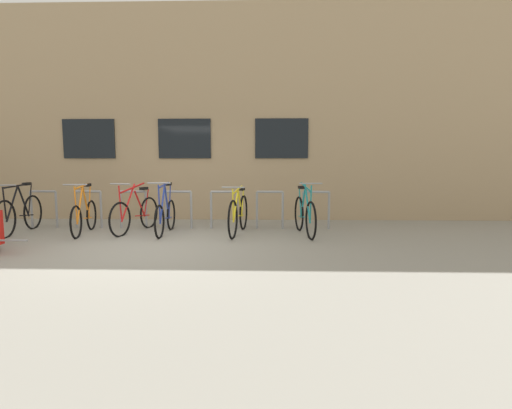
# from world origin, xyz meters

# --- Properties ---
(ground_plane) EXTENTS (42.00, 42.00, 0.00)m
(ground_plane) POSITION_xyz_m (0.00, 0.00, 0.00)
(ground_plane) COLOR gray
(storefront_building) EXTENTS (28.00, 5.80, 5.28)m
(storefront_building) POSITION_xyz_m (0.00, 6.08, 2.64)
(storefront_building) COLOR tan
(storefront_building) RESTS_ON ground
(bike_rack) EXTENTS (6.61, 0.05, 0.83)m
(bike_rack) POSITION_xyz_m (0.11, 1.90, 0.51)
(bike_rack) COLOR gray
(bike_rack) RESTS_ON ground
(bicycle_red) EXTENTS (0.57, 1.72, 1.06)m
(bicycle_red) POSITION_xyz_m (-0.69, 1.45, 0.38)
(bicycle_red) COLOR black
(bicycle_red) RESTS_ON ground
(bicycle_teal) EXTENTS (0.44, 1.73, 1.08)m
(bicycle_teal) POSITION_xyz_m (2.80, 1.25, 0.40)
(bicycle_teal) COLOR black
(bicycle_teal) RESTS_ON ground
(bicycle_black) EXTENTS (0.44, 1.80, 1.04)m
(bicycle_black) POSITION_xyz_m (-3.01, 1.24, 0.40)
(bicycle_black) COLOR black
(bicycle_black) RESTS_ON ground
(bicycle_orange) EXTENTS (0.44, 1.64, 1.05)m
(bicycle_orange) POSITION_xyz_m (-1.67, 1.22, 0.37)
(bicycle_orange) COLOR black
(bicycle_orange) RESTS_ON ground
(bicycle_blue) EXTENTS (0.44, 1.62, 1.08)m
(bicycle_blue) POSITION_xyz_m (-0.01, 1.26, 0.38)
(bicycle_blue) COLOR black
(bicycle_blue) RESTS_ON ground
(bicycle_yellow) EXTENTS (0.44, 1.81, 1.01)m
(bicycle_yellow) POSITION_xyz_m (1.47, 1.32, 0.40)
(bicycle_yellow) COLOR black
(bicycle_yellow) RESTS_ON ground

